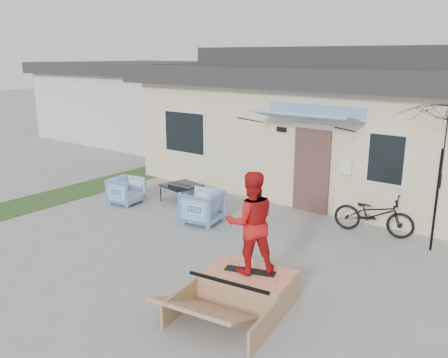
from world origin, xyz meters
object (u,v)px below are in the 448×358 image
Objects in this scene: patio_umbrella at (441,166)px; bicycle at (374,210)px; loveseat at (197,188)px; armchair_left at (126,189)px; armchair_right at (202,205)px; skater at (251,221)px; skate_ramp at (249,286)px; coffee_table at (182,192)px; skateboard at (250,270)px.

bicycle is at bearing 172.26° from patio_umbrella.
armchair_left is at bearing 63.32° from loveseat.
armchair_left reaches higher than loveseat.
skater is at bearing 41.55° from armchair_right.
armchair_left is at bearing -66.96° from skater.
patio_umbrella is at bearing -84.44° from armchair_left.
armchair_right is at bearing 133.94° from skate_ramp.
armchair_right is 0.96× the size of coffee_table.
bicycle is at bearing 74.24° from skate_ramp.
patio_umbrella is at bearing 45.18° from skateboard.
bicycle is 1.05× the size of skater.
skateboard reaches higher than loveseat.
coffee_table is 6.48m from patio_umbrella.
loveseat is 1.44× the size of coffee_table.
skate_ramp is at bearing -119.34° from armchair_left.
skater reaches higher than bicycle.
patio_umbrella reaches higher than armchair_left.
bicycle reaches higher than coffee_table.
coffee_table is 0.37× the size of patio_umbrella.
patio_umbrella reaches higher than skateboard.
coffee_table is 0.48× the size of skate_ramp.
skater is at bearing -118.94° from armchair_left.
patio_umbrella reaches higher than skate_ramp.
loveseat is at bearing -179.42° from patio_umbrella.
loveseat reaches higher than coffee_table.
skater reaches higher than armchair_right.
skater is at bearing -36.07° from coffee_table.
patio_umbrella is 1.29× the size of skate_ramp.
armchair_left is 5.91m from skater.
bicycle is 4.08m from skate_ramp.
armchair_right is 0.36× the size of patio_umbrella.
armchair_left is 5.83m from skateboard.
bicycle reaches higher than armchair_left.
armchair_right is 1.04× the size of skateboard.
skateboard is at bearing 90.00° from skate_ramp.
coffee_table is 0.54× the size of skater.
armchair_left is 0.32× the size of patio_umbrella.
patio_umbrella is (6.27, 0.58, 1.53)m from coffee_table.
patio_umbrella is at bearing -106.49° from bicycle.
armchair_left is at bearing -167.03° from patio_umbrella.
patio_umbrella is 4.53m from skate_ramp.
skater reaches higher than armchair_left.
bicycle is at bearing 8.58° from coffee_table.
skater is at bearing -115.75° from patio_umbrella.
skater reaches higher than loveseat.
coffee_table is (-1.55, 0.99, -0.21)m from armchair_right.
loveseat is 1.94m from armchair_left.
skater is at bearing 70.93° from skateboard.
loveseat is at bearing -86.25° from skater.
skateboard is 0.85m from skater.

